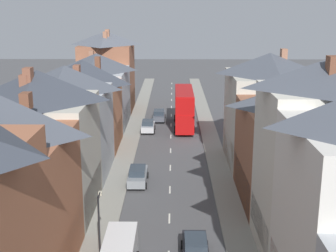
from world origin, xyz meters
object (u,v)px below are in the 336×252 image
Objects in this scene: double_decker_bus_lead at (184,108)px; car_parked_left_a at (159,115)px; car_near_blue at (138,175)px; car_parked_right_a at (195,248)px; car_near_silver at (148,126)px; street_lamp at (100,229)px.

car_parked_left_a is (-3.59, 3.87, -2.00)m from double_decker_bus_lead.
car_near_blue is 14.58m from car_parked_right_a.
car_near_blue is at bearing -102.99° from double_decker_bus_lead.
double_decker_bus_lead reaches higher than car_near_silver.
double_decker_bus_lead reaches higher than car_parked_left_a.
car_parked_right_a is at bearing -89.99° from double_decker_bus_lead.
car_near_blue is at bearing 85.83° from street_lamp.
double_decker_bus_lead is 2.76× the size of car_near_silver.
car_near_silver is 34.66m from street_lamp.
car_near_blue reaches higher than car_parked_right_a.
double_decker_bus_lead reaches higher than car_parked_right_a.
car_near_blue is 1.16× the size of car_near_silver.
car_parked_right_a is at bearing -70.36° from car_near_blue.
street_lamp reaches higher than car_near_blue.
car_near_blue is 16.00m from street_lamp.
car_near_blue is 1.05× the size of car_parked_right_a.
car_parked_right_a is (0.01, -34.93, -1.99)m from double_decker_bus_lead.
street_lamp reaches higher than double_decker_bus_lead.
car_parked_left_a is at bearing 132.83° from double_decker_bus_lead.
car_near_silver is 0.71× the size of street_lamp.
car_parked_left_a is 41.00m from street_lamp.
double_decker_bus_lead is at bearing 26.31° from car_near_silver.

